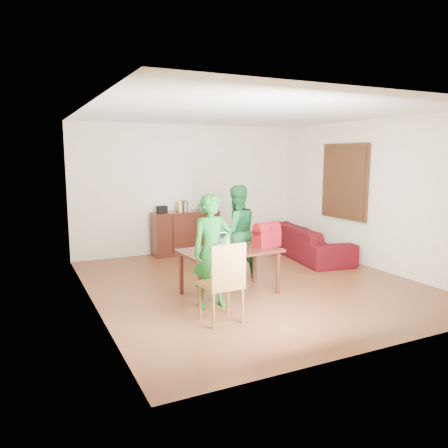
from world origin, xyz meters
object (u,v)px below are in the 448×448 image
chair (222,298)px  red_bag (267,237)px  person_far (236,232)px  sofa (310,242)px  person_near (212,251)px  bottle (245,249)px  table (230,255)px  laptop (219,248)px

chair → red_bag: size_ratio=2.55×
chair → person_far: (1.09, 1.70, 0.49)m
sofa → person_near: bearing=130.6°
bottle → chair: bearing=-138.8°
table → person_far: bearing=54.2°
red_bag → person_far: bearing=88.6°
chair → sofa: 3.91m
table → laptop: 0.24m
table → laptop: (-0.20, -0.04, 0.13)m
chair → person_near: 0.75m
person_near → bottle: 0.49m
chair → laptop: 1.08m
person_far → laptop: bearing=50.3°
person_near → red_bag: bearing=21.4°
person_near → laptop: size_ratio=3.77×
table → chair: bearing=-124.3°
table → red_bag: size_ratio=3.71×
person_near → table: bearing=43.5°
chair → table: bearing=56.0°
chair → laptop: (0.39, 0.91, 0.43)m
person_near → red_bag: size_ratio=3.88×
laptop → bottle: size_ratio=2.49×
person_near → sofa: person_near is taller
table → person_far: (0.50, 0.75, 0.19)m
chair → bottle: size_ratio=6.18×
person_far → red_bag: size_ratio=3.94×
laptop → person_far: bearing=63.8°
bottle → red_bag: size_ratio=0.41×
person_near → laptop: 0.43m
person_far → sofa: person_far is taller
table → bottle: (0.03, -0.41, 0.16)m
person_near → sofa: size_ratio=0.70×
person_near → red_bag: person_near is taller
red_bag → chair: bearing=-152.1°
table → laptop: bearing=-170.0°
chair → laptop: chair is taller
person_near → person_far: 1.49m
laptop → person_near: bearing=-113.1°
chair → sofa: (3.11, 2.37, 0.03)m
sofa → chair: bearing=136.7°
person_far → person_near: bearing=51.2°
table → sofa: table is taller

